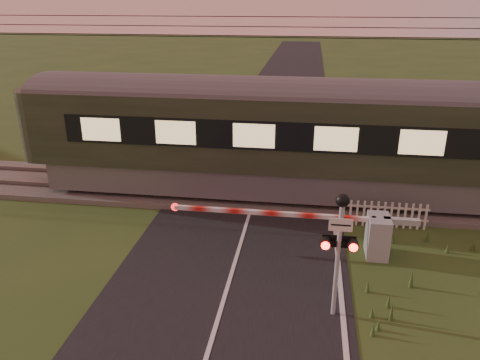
# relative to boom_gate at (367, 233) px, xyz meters

# --- Properties ---
(ground) EXTENTS (160.00, 160.00, 0.00)m
(ground) POSITION_rel_boom_gate_xyz_m (-3.50, -2.84, -0.65)
(ground) COLOR #2C471B
(ground) RESTS_ON ground
(road) EXTENTS (6.00, 140.00, 0.03)m
(road) POSITION_rel_boom_gate_xyz_m (-3.48, -3.07, -0.64)
(road) COLOR black
(road) RESTS_ON ground
(track_bed) EXTENTS (140.00, 3.40, 0.39)m
(track_bed) POSITION_rel_boom_gate_xyz_m (-3.50, 3.66, -0.58)
(track_bed) COLOR #47423D
(track_bed) RESTS_ON ground
(overhead_wires) EXTENTS (120.00, 0.62, 0.62)m
(overhead_wires) POSITION_rel_boom_gate_xyz_m (-3.50, 3.66, 5.08)
(overhead_wires) COLOR black
(overhead_wires) RESTS_ON ground
(boom_gate) EXTENTS (6.85, 0.89, 1.18)m
(boom_gate) POSITION_rel_boom_gate_xyz_m (0.00, 0.00, 0.00)
(boom_gate) COLOR gray
(boom_gate) RESTS_ON ground
(crossing_signal) EXTENTS (0.75, 0.33, 2.95)m
(crossing_signal) POSITION_rel_boom_gate_xyz_m (-0.97, -2.85, 1.38)
(crossing_signal) COLOR gray
(crossing_signal) RESTS_ON ground
(picket_fence) EXTENTS (2.66, 0.07, 0.84)m
(picket_fence) POSITION_rel_boom_gate_xyz_m (0.73, 1.77, -0.22)
(picket_fence) COLOR silver
(picket_fence) RESTS_ON ground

